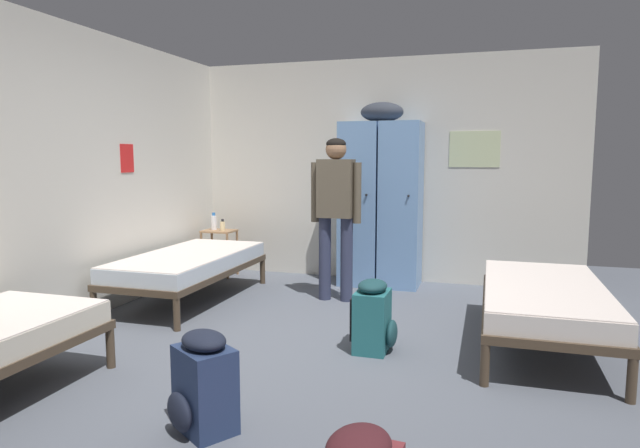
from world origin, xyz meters
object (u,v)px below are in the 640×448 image
object	(u,v)px
shelf_unit	(220,248)
bed_left_rear	(189,264)
person_traveler	(336,204)
backpack_navy	(203,384)
locker_bank	(381,201)
bed_right	(544,298)
backpack_teal	(374,317)
lotion_bottle	(223,226)
water_bottle	(214,222)

from	to	relation	value
shelf_unit	bed_left_rear	distance (m)	1.18
shelf_unit	person_traveler	size ratio (longest dim) A/B	0.35
backpack_navy	bed_left_rear	bearing A→B (deg)	121.98
locker_bank	bed_right	bearing A→B (deg)	-46.45
locker_bank	backpack_navy	distance (m)	3.73
shelf_unit	bed_right	bearing A→B (deg)	-23.46
bed_left_rear	backpack_teal	world-z (taller)	backpack_teal
bed_right	backpack_navy	bearing A→B (deg)	-133.23
lotion_bottle	backpack_teal	distance (m)	3.07
water_bottle	lotion_bottle	distance (m)	0.16
bed_left_rear	bed_right	bearing A→B (deg)	-6.95
shelf_unit	backpack_teal	world-z (taller)	shelf_unit
water_bottle	backpack_navy	xyz separation A→B (m)	(1.81, -3.55, -0.40)
bed_right	lotion_bottle	world-z (taller)	lotion_bottle
locker_bank	lotion_bottle	size ratio (longest dim) A/B	14.42
shelf_unit	lotion_bottle	bearing A→B (deg)	-29.74
locker_bank	backpack_navy	bearing A→B (deg)	-93.88
person_traveler	backpack_teal	world-z (taller)	person_traveler
lotion_bottle	backpack_teal	bearing A→B (deg)	-41.37
lotion_bottle	person_traveler	bearing A→B (deg)	-22.18
shelf_unit	water_bottle	bearing A→B (deg)	165.96
bed_right	backpack_navy	size ratio (longest dim) A/B	3.45
bed_right	water_bottle	size ratio (longest dim) A/B	8.94
water_bottle	backpack_navy	distance (m)	4.00
shelf_unit	water_bottle	size ratio (longest dim) A/B	2.68
bed_right	person_traveler	world-z (taller)	person_traveler
bed_right	lotion_bottle	distance (m)	3.84
water_bottle	backpack_teal	size ratio (longest dim) A/B	0.39
locker_bank	shelf_unit	bearing A→B (deg)	-176.22
lotion_bottle	backpack_navy	bearing A→B (deg)	-64.49
bed_left_rear	backpack_navy	size ratio (longest dim) A/B	3.45
person_traveler	locker_bank	bearing A→B (deg)	69.98
bed_right	lotion_bottle	xyz separation A→B (m)	(-3.52, 1.52, 0.25)
lotion_bottle	backpack_navy	size ratio (longest dim) A/B	0.26
locker_bank	water_bottle	bearing A→B (deg)	-176.92
shelf_unit	bed_left_rear	size ratio (longest dim) A/B	0.30
water_bottle	bed_left_rear	bearing A→B (deg)	-74.25
bed_right	backpack_navy	xyz separation A→B (m)	(-1.85, -1.97, -0.12)
bed_left_rear	backpack_teal	size ratio (longest dim) A/B	3.45
bed_left_rear	locker_bank	bearing A→B (deg)	36.48
locker_bank	bed_right	xyz separation A→B (m)	(1.60, -1.69, -0.59)
person_traveler	backpack_navy	world-z (taller)	person_traveler
shelf_unit	backpack_navy	xyz separation A→B (m)	(1.73, -3.53, -0.09)
locker_bank	bed_right	size ratio (longest dim) A/B	1.09
backpack_navy	lotion_bottle	bearing A→B (deg)	115.51
locker_bank	backpack_navy	xyz separation A→B (m)	(-0.25, -3.66, -0.71)
bed_left_rear	bed_right	distance (m)	3.36
person_traveler	backpack_navy	distance (m)	2.92
water_bottle	bed_right	bearing A→B (deg)	-23.27
locker_bank	bed_right	world-z (taller)	locker_bank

